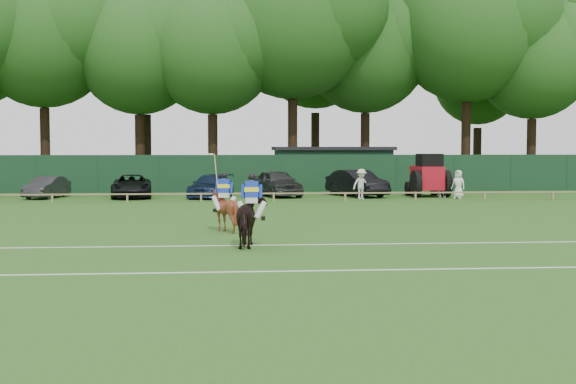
{
  "coord_description": "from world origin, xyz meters",
  "views": [
    {
      "loc": [
        -1.87,
        -24.39,
        3.0
      ],
      "look_at": [
        0.5,
        3.0,
        1.4
      ],
      "focal_mm": 48.0,
      "sensor_mm": 36.0,
      "label": 1
    }
  ],
  "objects": [
    {
      "name": "spectator_mid",
      "position": [
        11.23,
        20.58,
        0.95
      ],
      "size": [
        1.12,
        0.49,
        1.89
      ],
      "primitive_type": "imported",
      "rotation": [
        0.0,
        0.0,
        0.03
      ],
      "color": "silver",
      "rests_on": "ground"
    },
    {
      "name": "hatch_grey",
      "position": [
        1.5,
        22.27,
        0.82
      ],
      "size": [
        3.19,
        5.16,
        1.64
      ],
      "primitive_type": "imported",
      "rotation": [
        0.0,
        0.0,
        0.28
      ],
      "color": "#323335",
      "rests_on": "ground"
    },
    {
      "name": "spectator_left",
      "position": [
        6.19,
        19.53,
        0.87
      ],
      "size": [
        1.28,
        1.0,
        1.75
      ],
      "primitive_type": "imported",
      "rotation": [
        0.0,
        0.0,
        0.36
      ],
      "color": "silver",
      "rests_on": "ground"
    },
    {
      "name": "tractor",
      "position": [
        10.61,
        21.33,
        1.24
      ],
      "size": [
        2.24,
        3.19,
        2.61
      ],
      "rotation": [
        0.0,
        0.0,
        0.04
      ],
      "color": "#B6101E",
      "rests_on": "ground"
    },
    {
      "name": "rider_chestnut",
      "position": [
        -1.79,
        2.97,
        1.48
      ],
      "size": [
        0.93,
        0.69,
        2.05
      ],
      "rotation": [
        0.0,
        0.0,
        2.91
      ],
      "color": "silver",
      "rests_on": "ground"
    },
    {
      "name": "estate_black",
      "position": [
        6.38,
        22.0,
        0.81
      ],
      "size": [
        3.45,
        5.18,
        1.62
      ],
      "primitive_type": "imported",
      "rotation": [
        0.0,
        0.0,
        0.39
      ],
      "color": "black",
      "rests_on": "ground"
    },
    {
      "name": "horse_dark",
      "position": [
        -0.97,
        -1.35,
        0.84
      ],
      "size": [
        1.05,
        2.05,
        1.68
      ],
      "primitive_type": "imported",
      "rotation": [
        0.0,
        0.0,
        3.07
      ],
      "color": "black",
      "rests_on": "ground"
    },
    {
      "name": "sedan_grey",
      "position": [
        -12.15,
        21.95,
        0.64
      ],
      "size": [
        2.18,
        4.1,
        1.28
      ],
      "primitive_type": "imported",
      "rotation": [
        0.0,
        0.0,
        -0.22
      ],
      "color": "#2A2B2D",
      "rests_on": "ground"
    },
    {
      "name": "pitch_rail",
      "position": [
        0.0,
        18.0,
        0.45
      ],
      "size": [
        62.1,
        0.1,
        0.5
      ],
      "color": "#997F5B",
      "rests_on": "ground"
    },
    {
      "name": "utility_shed",
      "position": [
        6.0,
        30.0,
        1.54
      ],
      "size": [
        8.4,
        4.4,
        3.04
      ],
      "color": "#14331E",
      "rests_on": "ground"
    },
    {
      "name": "sedan_navy",
      "position": [
        -2.5,
        21.51,
        0.69
      ],
      "size": [
        3.09,
        5.06,
        1.37
      ],
      "primitive_type": "imported",
      "rotation": [
        0.0,
        0.0,
        -0.26
      ],
      "color": "#13213E",
      "rests_on": "ground"
    },
    {
      "name": "spectator_right",
      "position": [
        11.97,
        19.61,
        0.83
      ],
      "size": [
        0.96,
        0.93,
        1.66
      ],
      "primitive_type": "imported",
      "rotation": [
        0.0,
        0.0,
        -0.7
      ],
      "color": "white",
      "rests_on": "ground"
    },
    {
      "name": "perimeter_fence",
      "position": [
        0.0,
        27.0,
        1.25
      ],
      "size": [
        92.08,
        0.08,
        2.5
      ],
      "color": "#14351E",
      "rests_on": "ground"
    },
    {
      "name": "rider_dark",
      "position": [
        -0.97,
        -1.36,
        1.59
      ],
      "size": [
        0.94,
        0.4,
        1.41
      ],
      "rotation": [
        0.0,
        0.0,
        3.07
      ],
      "color": "silver",
      "rests_on": "ground"
    },
    {
      "name": "horse_chestnut",
      "position": [
        -1.79,
        2.98,
        0.77
      ],
      "size": [
        1.53,
        1.64,
        1.54
      ],
      "primitive_type": "imported",
      "rotation": [
        0.0,
        0.0,
        2.91
      ],
      "color": "maroon",
      "rests_on": "ground"
    },
    {
      "name": "ground",
      "position": [
        0.0,
        0.0,
        0.0
      ],
      "size": [
        160.0,
        160.0,
        0.0
      ],
      "primitive_type": "plane",
      "color": "#1E4C14",
      "rests_on": "ground"
    },
    {
      "name": "tree_row",
      "position": [
        2.0,
        35.0,
        0.0
      ],
      "size": [
        96.0,
        12.0,
        21.0
      ],
      "primitive_type": null,
      "color": "#26561C",
      "rests_on": "ground"
    },
    {
      "name": "suv_black",
      "position": [
        -7.19,
        21.76,
        0.69
      ],
      "size": [
        2.73,
        5.13,
        1.37
      ],
      "primitive_type": "imported",
      "rotation": [
        0.0,
        0.0,
        0.09
      ],
      "color": "black",
      "rests_on": "ground"
    },
    {
      "name": "pitch_lines",
      "position": [
        0.0,
        -3.5,
        0.01
      ],
      "size": [
        60.0,
        5.1,
        0.01
      ],
      "color": "silver",
      "rests_on": "ground"
    }
  ]
}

